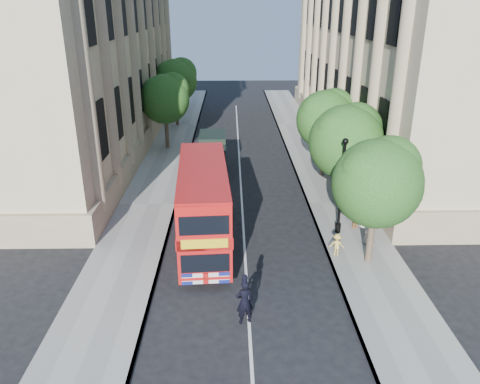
{
  "coord_description": "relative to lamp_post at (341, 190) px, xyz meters",
  "views": [
    {
      "loc": [
        -0.64,
        -16.17,
        11.4
      ],
      "look_at": [
        -0.19,
        6.41,
        2.3
      ],
      "focal_mm": 35.0,
      "sensor_mm": 36.0,
      "label": 1
    }
  ],
  "objects": [
    {
      "name": "pavement_right",
      "position": [
        0.75,
        4.0,
        -2.45
      ],
      "size": [
        3.5,
        80.0,
        0.12
      ],
      "primitive_type": "cube",
      "color": "gray",
      "rests_on": "ground"
    },
    {
      "name": "police_constable",
      "position": [
        -5.18,
        -7.33,
        -1.58
      ],
      "size": [
        0.78,
        0.63,
        1.86
      ],
      "primitive_type": "imported",
      "rotation": [
        0.0,
        0.0,
        3.45
      ],
      "color": "black",
      "rests_on": "ground"
    },
    {
      "name": "double_decker_bus",
      "position": [
        -7.03,
        -0.94,
        -0.28
      ],
      "size": [
        2.85,
        8.86,
        4.03
      ],
      "rotation": [
        0.0,
        0.0,
        0.06
      ],
      "color": "#B40E0C",
      "rests_on": "ground"
    },
    {
      "name": "box_van",
      "position": [
        -6.98,
        10.15,
        -1.21
      ],
      "size": [
        1.99,
        4.69,
        2.66
      ],
      "rotation": [
        0.0,
        0.0,
        0.02
      ],
      "color": "black",
      "rests_on": "ground"
    },
    {
      "name": "child_a",
      "position": [
        1.03,
        0.47,
        -1.9
      ],
      "size": [
        0.58,
        0.26,
        0.97
      ],
      "primitive_type": "imported",
      "rotation": [
        0.0,
        0.0,
        3.18
      ],
      "color": "orange",
      "rests_on": "pavement_right"
    },
    {
      "name": "lamp_post",
      "position": [
        0.0,
        0.0,
        0.0
      ],
      "size": [
        0.32,
        0.32,
        5.16
      ],
      "color": "black",
      "rests_on": "pavement_right"
    },
    {
      "name": "child_b",
      "position": [
        -0.6,
        -2.43,
        -1.83
      ],
      "size": [
        0.79,
        0.54,
        1.12
      ],
      "primitive_type": "imported",
      "rotation": [
        0.0,
        0.0,
        2.97
      ],
      "color": "gold",
      "rests_on": "pavement_right"
    },
    {
      "name": "tree_left_far",
      "position": [
        -10.96,
        16.03,
        1.93
      ],
      "size": [
        4.0,
        4.0,
        6.3
      ],
      "color": "#473828",
      "rests_on": "ground"
    },
    {
      "name": "ground",
      "position": [
        -5.0,
        -6.0,
        -2.51
      ],
      "size": [
        120.0,
        120.0,
        0.0
      ],
      "primitive_type": "plane",
      "color": "black",
      "rests_on": "ground"
    },
    {
      "name": "pavement_left",
      "position": [
        -10.75,
        4.0,
        -2.45
      ],
      "size": [
        3.5,
        80.0,
        0.12
      ],
      "primitive_type": "cube",
      "color": "gray",
      "rests_on": "ground"
    },
    {
      "name": "tree_left_back",
      "position": [
        -10.96,
        24.03,
        2.2
      ],
      "size": [
        4.2,
        4.2,
        6.65
      ],
      "color": "#473828",
      "rests_on": "ground"
    },
    {
      "name": "tree_right_mid",
      "position": [
        0.84,
        3.03,
        1.93
      ],
      "size": [
        4.2,
        4.2,
        6.37
      ],
      "color": "#473828",
      "rests_on": "ground"
    },
    {
      "name": "tree_right_far",
      "position": [
        0.84,
        9.03,
        1.8
      ],
      "size": [
        4.0,
        4.0,
        6.15
      ],
      "color": "#473828",
      "rests_on": "ground"
    },
    {
      "name": "building_right",
      "position": [
        8.8,
        18.0,
        6.49
      ],
      "size": [
        12.0,
        38.0,
        18.0
      ],
      "primitive_type": "cube",
      "color": "#C2B087",
      "rests_on": "ground"
    },
    {
      "name": "tree_right_near",
      "position": [
        0.84,
        -2.97,
        1.74
      ],
      "size": [
        4.0,
        4.0,
        6.08
      ],
      "color": "#473828",
      "rests_on": "ground"
    },
    {
      "name": "building_left",
      "position": [
        -18.8,
        18.0,
        6.49
      ],
      "size": [
        12.0,
        38.0,
        18.0
      ],
      "primitive_type": "cube",
      "color": "#C2B087",
      "rests_on": "ground"
    },
    {
      "name": "woman_pedestrian",
      "position": [
        1.17,
        -1.29,
        -1.47
      ],
      "size": [
        0.91,
        0.71,
        1.85
      ],
      "primitive_type": "imported",
      "rotation": [
        0.0,
        0.0,
        3.16
      ],
      "color": "white",
      "rests_on": "pavement_right"
    }
  ]
}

